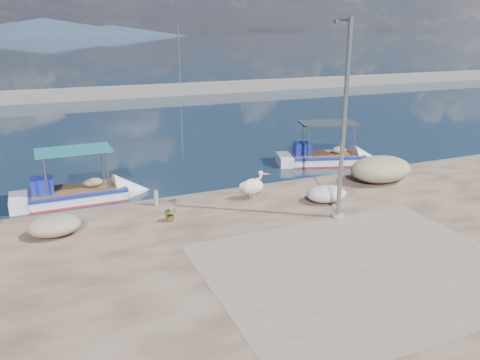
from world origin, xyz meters
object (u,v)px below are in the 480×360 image
object	(u,v)px
pelican	(253,186)
bollard_near	(156,196)
boat_right	(325,160)
lamp_post	(343,129)
boat_left	(77,196)

from	to	relation	value
pelican	bollard_near	size ratio (longest dim) A/B	1.81
boat_right	lamp_post	xyz separation A→B (m)	(-4.65, -7.90, 3.59)
boat_left	bollard_near	bearing A→B (deg)	-50.29
boat_left	lamp_post	xyz separation A→B (m)	(8.61, -7.03, 3.59)
boat_left	pelican	size ratio (longest dim) A/B	4.42
bollard_near	boat_right	bearing A→B (deg)	21.20
lamp_post	bollard_near	xyz separation A→B (m)	(-5.86, 3.83, -2.92)
bollard_near	boat_left	bearing A→B (deg)	130.61
boat_left	boat_right	bearing A→B (deg)	2.85
boat_left	bollard_near	world-z (taller)	boat_left
boat_left	boat_right	size ratio (longest dim) A/B	0.95
boat_right	bollard_near	size ratio (longest dim) A/B	8.42
boat_left	pelican	xyz separation A→B (m)	(6.53, -4.07, 0.86)
lamp_post	bollard_near	distance (m)	7.58
boat_left	lamp_post	world-z (taller)	lamp_post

